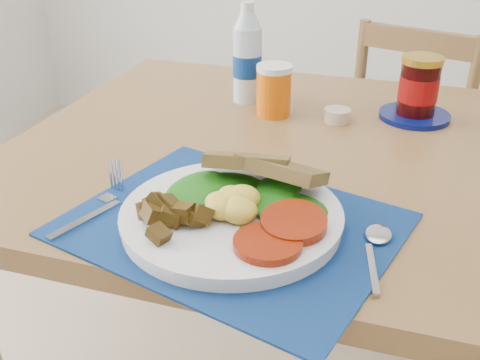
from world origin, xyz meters
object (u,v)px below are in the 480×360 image
(water_bottle, at_px, (247,59))
(juice_glass, at_px, (274,92))
(jam_on_saucer, at_px, (418,92))
(breakfast_plate, at_px, (226,211))
(chair_far, at_px, (416,125))

(water_bottle, xyz_separation_m, juice_glass, (0.08, -0.07, -0.05))
(water_bottle, bearing_deg, juice_glass, -40.11)
(juice_glass, distance_m, jam_on_saucer, 0.30)
(breakfast_plate, bearing_deg, water_bottle, 104.09)
(chair_far, bearing_deg, juice_glass, 80.99)
(water_bottle, height_order, jam_on_saucer, water_bottle)
(chair_far, relative_size, juice_glass, 10.13)
(breakfast_plate, relative_size, water_bottle, 1.43)
(juice_glass, relative_size, jam_on_saucer, 0.69)
(chair_far, xyz_separation_m, breakfast_plate, (-0.26, -1.05, 0.25))
(water_bottle, height_order, juice_glass, water_bottle)
(water_bottle, relative_size, jam_on_saucer, 1.50)
(chair_far, distance_m, juice_glass, 0.73)
(chair_far, bearing_deg, breakfast_plate, 94.12)
(juice_glass, xyz_separation_m, jam_on_saucer, (0.29, 0.07, 0.01))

